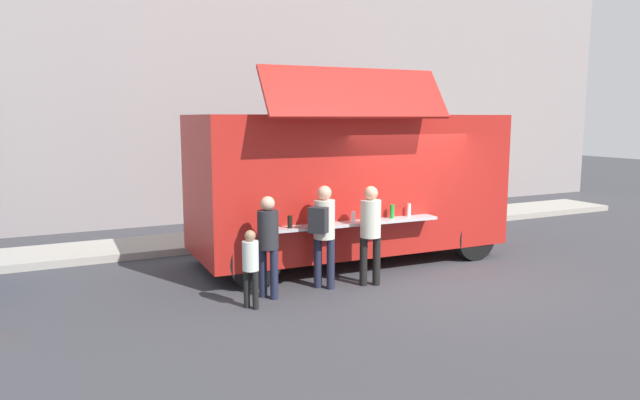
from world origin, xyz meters
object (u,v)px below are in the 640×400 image
customer_mid_with_backpack (323,226)px  child_near_queue (251,262)px  trash_bin (425,206)px  customer_front_ordering (370,227)px  food_truck_main (348,182)px  customer_rear_waiting (268,238)px

customer_mid_with_backpack → child_near_queue: customer_mid_with_backpack is taller
trash_bin → customer_front_ordering: customer_front_ordering is taller
customer_front_ordering → customer_mid_with_backpack: size_ratio=0.98×
food_truck_main → customer_rear_waiting: (-2.28, -1.58, -0.60)m
trash_bin → customer_mid_with_backpack: (-4.87, -3.84, 0.53)m
food_truck_main → child_near_queue: (-2.69, -1.92, -0.85)m
customer_front_ordering → child_near_queue: bearing=117.3°
child_near_queue → food_truck_main: bearing=-0.3°
child_near_queue → trash_bin: bearing=-1.7°
customer_front_ordering → child_near_queue: 2.22m
food_truck_main → trash_bin: food_truck_main is taller
customer_rear_waiting → customer_front_ordering: bearing=-36.7°
food_truck_main → child_near_queue: food_truck_main is taller
customer_front_ordering → child_near_queue: size_ratio=1.43×
trash_bin → child_near_queue: 7.57m
trash_bin → child_near_queue: child_near_queue is taller
trash_bin → customer_mid_with_backpack: customer_mid_with_backpack is taller
customer_mid_with_backpack → customer_front_ordering: bearing=-53.9°
customer_front_ordering → customer_rear_waiting: size_ratio=1.04×
food_truck_main → customer_front_ordering: bearing=-105.3°
trash_bin → customer_front_ordering: 5.73m
food_truck_main → customer_rear_waiting: bearing=-144.0°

